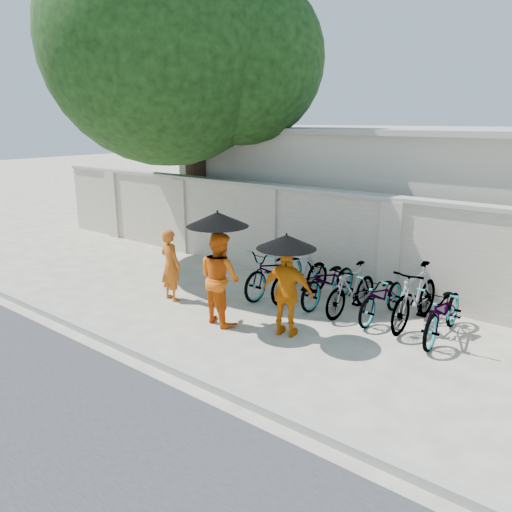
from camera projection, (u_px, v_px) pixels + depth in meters
The scene contains 17 objects.
ground at pixel (211, 321), 9.03m from camera, with size 80.00×80.00×0.00m, color beige.
kerb at pixel (135, 351), 7.73m from camera, with size 40.00×0.16×0.12m, color #A09F96.
compound_wall at pixel (348, 243), 10.57m from camera, with size 20.00×0.30×2.00m, color beige.
building_behind at pixel (457, 198), 12.68m from camera, with size 14.00×6.00×3.20m, color #BFB49C.
shade_tree at pixel (181, 52), 12.12m from camera, with size 6.70×6.20×8.20m.
monk_left at pixel (170, 265), 9.93m from camera, with size 0.53×0.35×1.45m, color #BB5613.
monk_center at pixel (220, 278), 8.79m from camera, with size 0.81×0.63×1.66m, color #E65F0E.
parasol_center at pixel (218, 219), 8.41m from camera, with size 1.07×1.07×1.08m.
monk_right at pixel (287, 292), 8.25m from camera, with size 0.89×0.37×1.53m, color #D26B09.
parasol_right at pixel (286, 242), 7.95m from camera, with size 0.98×0.98×0.89m.
bike_0 at pixel (275, 271), 10.29m from camera, with size 0.66×1.90×1.00m, color slate.
bike_1 at pixel (301, 275), 9.99m from camera, with size 0.49×1.74×1.04m, color slate.
bike_2 at pixel (329, 281), 9.77m from camera, with size 0.62×1.79×0.94m, color slate.
bike_3 at pixel (351, 289), 9.29m from camera, with size 0.45×1.59×0.96m, color slate.
bike_4 at pixel (382, 296), 9.02m from camera, with size 0.58×1.66×0.87m, color slate.
bike_5 at pixel (415, 296), 8.70m from camera, with size 0.52×1.85×1.11m, color slate.
bike_6 at pixel (444, 311), 8.20m from camera, with size 0.64×1.83×0.96m, color slate.
Camera 1 is at (5.87, -6.05, 3.54)m, focal length 35.00 mm.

